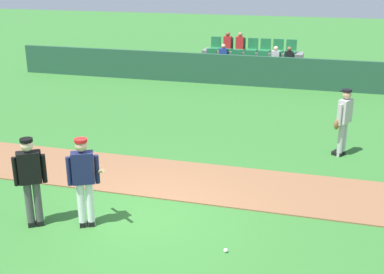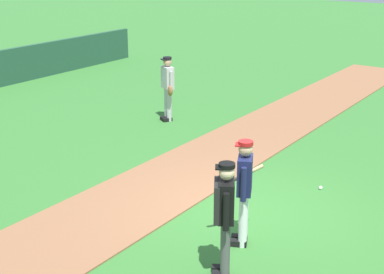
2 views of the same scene
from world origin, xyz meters
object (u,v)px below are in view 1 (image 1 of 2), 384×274
object	(u,v)px
baseball	(226,250)
runner_grey_jersey	(344,120)
batter_navy_jersey	(84,179)
umpire_home_plate	(31,177)

from	to	relation	value
baseball	runner_grey_jersey	bearing A→B (deg)	69.83
batter_navy_jersey	baseball	world-z (taller)	batter_navy_jersey
batter_navy_jersey	umpire_home_plate	size ratio (longest dim) A/B	1.00
umpire_home_plate	baseball	world-z (taller)	umpire_home_plate
umpire_home_plate	runner_grey_jersey	world-z (taller)	same
batter_navy_jersey	umpire_home_plate	bearing A→B (deg)	-166.10
batter_navy_jersey	baseball	xyz separation A→B (m)	(2.72, -0.20, -0.93)
runner_grey_jersey	umpire_home_plate	bearing A→B (deg)	-136.65
runner_grey_jersey	baseball	world-z (taller)	runner_grey_jersey
batter_navy_jersey	baseball	bearing A→B (deg)	-4.20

